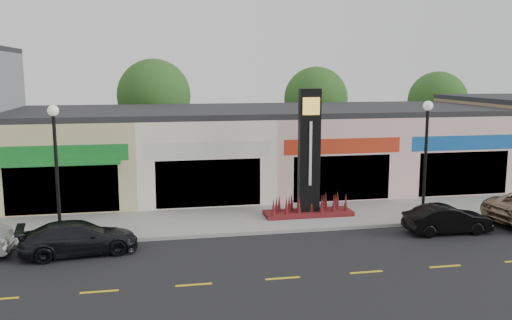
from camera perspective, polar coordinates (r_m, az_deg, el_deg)
The scene contains 15 objects.
ground at distance 21.51m, azimuth 0.91°, elevation -9.46°, with size 120.00×120.00×0.00m, color black.
sidewalk at distance 25.58m, azimuth -1.09°, elevation -6.22°, with size 52.00×4.30×0.15m, color gray.
curb at distance 23.45m, azimuth -0.14°, elevation -7.67°, with size 52.00×0.20×0.15m, color gray.
shop_beige at distance 32.02m, azimuth -18.52°, elevation 0.70°, with size 7.00×10.85×4.80m.
shop_cream at distance 31.85m, azimuth -5.95°, elevation 1.09°, with size 7.00×10.01×4.80m.
shop_pink_w at distance 33.18m, azimuth 6.19°, elevation 1.41°, with size 7.00×10.01×4.80m.
shop_pink_e at distance 35.85m, azimuth 16.96°, elevation 1.65°, with size 7.00×10.01×4.80m.
tree_rear_west at distance 39.48m, azimuth -10.68°, elevation 6.67°, with size 5.20×5.20×7.83m.
tree_rear_mid at distance 41.33m, azimuth 6.32°, elevation 6.42°, with size 4.80×4.80×7.29m.
tree_rear_east at distance 45.30m, azimuth 18.55°, elevation 5.92°, with size 4.60×4.60×6.94m.
lamp_west_near at distance 23.02m, azimuth -20.31°, elevation 0.12°, with size 0.44×0.44×5.47m.
lamp_east_near at distance 25.76m, azimuth 17.45°, elevation 1.19°, with size 0.44×0.44×5.47m.
pylon_sign at distance 25.60m, azimuth 5.59°, elevation -1.19°, with size 4.20×1.30×6.00m.
car_dark_sedan at distance 21.97m, azimuth -18.15°, elevation -7.79°, with size 4.39×1.78×1.27m, color black.
car_black_conv at distance 24.93m, azimuth 19.49°, elevation -5.91°, with size 3.70×1.29×1.22m, color black.
Camera 1 is at (-4.17, -19.94, 6.92)m, focal length 38.00 mm.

